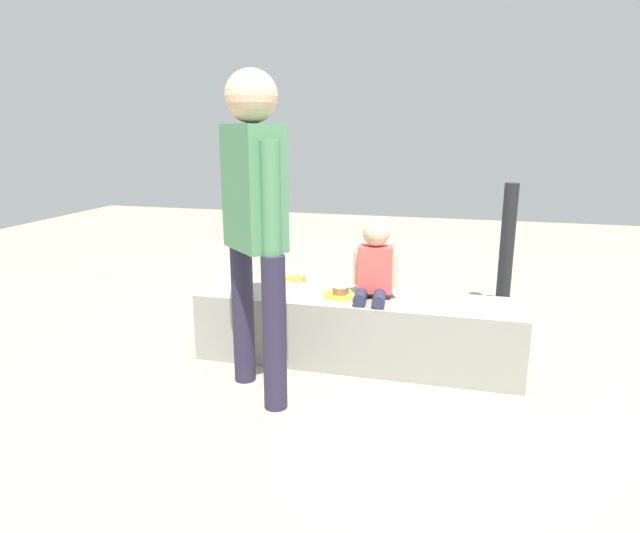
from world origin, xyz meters
TOP-DOWN VIEW (x-y plane):
  - ground_plane at (0.00, 0.00)m, footprint 12.00×12.00m
  - concrete_ledge at (0.00, 0.00)m, footprint 2.01×0.47m
  - child_seated at (0.11, 0.01)m, footprint 0.28×0.32m
  - adult_standing at (-0.44, -0.56)m, footprint 0.41×0.40m
  - cake_plate at (-0.10, -0.00)m, footprint 0.22×0.22m
  - gift_bag at (-0.72, 0.93)m, footprint 0.22×0.08m
  - railing_post at (0.96, 1.20)m, footprint 0.36×0.36m
  - water_bottle_near_gift at (0.67, 1.02)m, footprint 0.06×0.06m
  - party_cup_red at (-0.49, 0.46)m, footprint 0.08×0.08m
  - cake_box_white at (-0.02, 0.45)m, footprint 0.30×0.35m
  - handbag_black_leather at (0.83, 0.61)m, footprint 0.30×0.13m

SIDE VIEW (x-z plane):
  - ground_plane at x=0.00m, z-range 0.00..0.00m
  - party_cup_red at x=-0.49m, z-range 0.00..0.11m
  - cake_box_white at x=-0.02m, z-range 0.00..0.13m
  - water_bottle_near_gift at x=0.67m, z-range -0.01..0.18m
  - handbag_black_leather at x=0.83m, z-range -0.05..0.27m
  - gift_bag at x=-0.72m, z-range -0.02..0.30m
  - concrete_ledge at x=0.00m, z-range 0.00..0.43m
  - railing_post at x=0.96m, z-range -0.14..0.91m
  - cake_plate at x=-0.10m, z-range 0.42..0.48m
  - child_seated at x=0.11m, z-range 0.40..0.88m
  - adult_standing at x=-0.44m, z-range 0.18..1.91m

